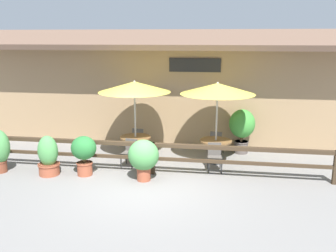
{
  "coord_description": "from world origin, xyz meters",
  "views": [
    {
      "loc": [
        2.09,
        -9.24,
        3.96
      ],
      "look_at": [
        0.41,
        1.41,
        1.39
      ],
      "focal_mm": 40.0,
      "sensor_mm": 36.0,
      "label": 1
    }
  ],
  "objects": [
    {
      "name": "patio_umbrella_near",
      "position": [
        -0.85,
        2.43,
        2.39
      ],
      "size": [
        2.35,
        2.35,
        2.6
      ],
      "color": "#B7B2A8",
      "rests_on": "ground"
    },
    {
      "name": "chair_middle_streetside",
      "position": [
        1.8,
        1.61,
        0.47
      ],
      "size": [
        0.47,
        0.47,
        0.85
      ],
      "rotation": [
        0.0,
        0.0,
        0.13
      ],
      "color": "#514C47",
      "rests_on": "ground"
    },
    {
      "name": "potted_plant_broad_leaf",
      "position": [
        -2.99,
        0.5,
        0.55
      ],
      "size": [
        0.64,
        0.64,
        1.18
      ],
      "color": "#9E4C33",
      "rests_on": "ground"
    },
    {
      "name": "building_facade",
      "position": [
        0.0,
        4.1,
        2.16
      ],
      "size": [
        14.28,
        1.49,
        4.23
      ],
      "color": "#997A56",
      "rests_on": "ground"
    },
    {
      "name": "chair_near_streetside",
      "position": [
        -0.84,
        1.65,
        0.47
      ],
      "size": [
        0.49,
        0.49,
        0.85
      ],
      "rotation": [
        0.0,
        0.0,
        -0.19
      ],
      "color": "#514C47",
      "rests_on": "ground"
    },
    {
      "name": "dining_table_near",
      "position": [
        -0.85,
        2.43,
        0.59
      ],
      "size": [
        1.03,
        1.03,
        0.74
      ],
      "color": "brown",
      "rests_on": "ground"
    },
    {
      "name": "ground_plane",
      "position": [
        0.0,
        0.0,
        0.0
      ],
      "size": [
        60.0,
        60.0,
        0.0
      ],
      "primitive_type": "plane",
      "color": "slate"
    },
    {
      "name": "patio_umbrella_middle",
      "position": [
        1.81,
        2.42,
        2.39
      ],
      "size": [
        2.35,
        2.35,
        2.6
      ],
      "color": "#B7B2A8",
      "rests_on": "ground"
    },
    {
      "name": "potted_plant_corner_fern",
      "position": [
        -1.95,
        0.64,
        0.71
      ],
      "size": [
        0.74,
        0.67,
        1.18
      ],
      "color": "#9E4C33",
      "rests_on": "ground"
    },
    {
      "name": "potted_plant_small_flowering",
      "position": [
        -0.14,
        0.5,
        0.69
      ],
      "size": [
        0.87,
        0.78,
        1.18
      ],
      "color": "#9E4C33",
      "rests_on": "ground"
    },
    {
      "name": "patio_railing",
      "position": [
        0.0,
        1.05,
        0.7
      ],
      "size": [
        10.4,
        0.14,
        0.95
      ],
      "color": "#3D2D1E",
      "rests_on": "ground"
    },
    {
      "name": "chair_middle_wallside",
      "position": [
        1.81,
        3.22,
        0.47
      ],
      "size": [
        0.49,
        0.49,
        0.85
      ],
      "rotation": [
        0.0,
        0.0,
        2.97
      ],
      "color": "#514C47",
      "rests_on": "ground"
    },
    {
      "name": "chair_near_wallside",
      "position": [
        -0.91,
        3.22,
        0.47
      ],
      "size": [
        0.47,
        0.47,
        0.85
      ],
      "rotation": [
        0.0,
        0.0,
        3.0
      ],
      "color": "#514C47",
      "rests_on": "ground"
    },
    {
      "name": "potted_plant_entrance_palm",
      "position": [
        2.66,
        3.55,
        0.95
      ],
      "size": [
        0.89,
        0.8,
        1.55
      ],
      "color": "#564C47",
      "rests_on": "ground"
    },
    {
      "name": "dining_table_middle",
      "position": [
        1.81,
        2.42,
        0.59
      ],
      "size": [
        1.03,
        1.03,
        0.74
      ],
      "color": "brown",
      "rests_on": "ground"
    }
  ]
}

